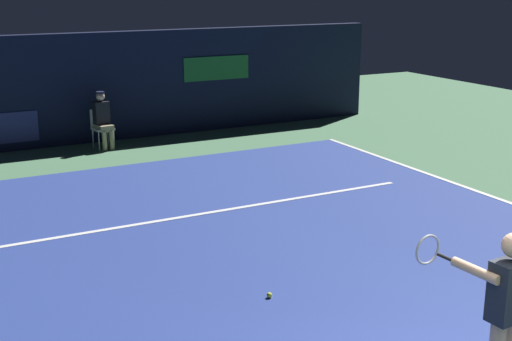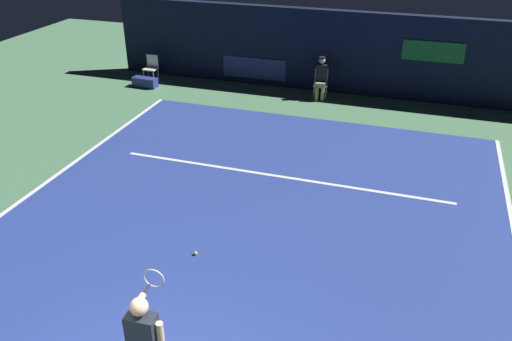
# 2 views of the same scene
# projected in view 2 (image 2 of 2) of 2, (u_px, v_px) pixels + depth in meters

# --- Properties ---
(ground_plane) EXTENTS (30.00, 30.00, 0.00)m
(ground_plane) POSITION_uv_depth(u_px,v_px,m) (252.00, 223.00, 10.47)
(ground_plane) COLOR #4C7A56
(court_surface) EXTENTS (9.97, 11.37, 0.01)m
(court_surface) POSITION_uv_depth(u_px,v_px,m) (252.00, 222.00, 10.47)
(court_surface) COLOR navy
(court_surface) RESTS_ON ground
(line_sideline_right) EXTENTS (0.10, 11.37, 0.01)m
(line_sideline_right) POSITION_uv_depth(u_px,v_px,m) (44.00, 184.00, 11.82)
(line_sideline_right) COLOR white
(line_sideline_right) RESTS_ON court_surface
(line_service) EXTENTS (7.77, 0.10, 0.01)m
(line_service) POSITION_uv_depth(u_px,v_px,m) (279.00, 176.00, 12.13)
(line_service) COLOR white
(line_service) RESTS_ON court_surface
(back_wall) EXTENTS (15.03, 0.33, 2.60)m
(back_wall) POSITION_uv_depth(u_px,v_px,m) (334.00, 52.00, 16.79)
(back_wall) COLOR #141933
(back_wall) RESTS_ON ground
(line_judge_on_chair) EXTENTS (0.49, 0.57, 1.32)m
(line_judge_on_chair) POSITION_uv_depth(u_px,v_px,m) (321.00, 77.00, 16.43)
(line_judge_on_chair) COLOR white
(line_judge_on_chair) RESTS_ON ground
(courtside_chair_near) EXTENTS (0.44, 0.42, 0.88)m
(courtside_chair_near) POSITION_uv_depth(u_px,v_px,m) (151.00, 67.00, 18.05)
(courtside_chair_near) COLOR white
(courtside_chair_near) RESTS_ON ground
(tennis_ball) EXTENTS (0.07, 0.07, 0.07)m
(tennis_ball) POSITION_uv_depth(u_px,v_px,m) (196.00, 253.00, 9.51)
(tennis_ball) COLOR #CCE033
(tennis_ball) RESTS_ON court_surface
(equipment_bag) EXTENTS (0.86, 0.37, 0.32)m
(equipment_bag) POSITION_uv_depth(u_px,v_px,m) (145.00, 82.00, 17.64)
(equipment_bag) COLOR navy
(equipment_bag) RESTS_ON ground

